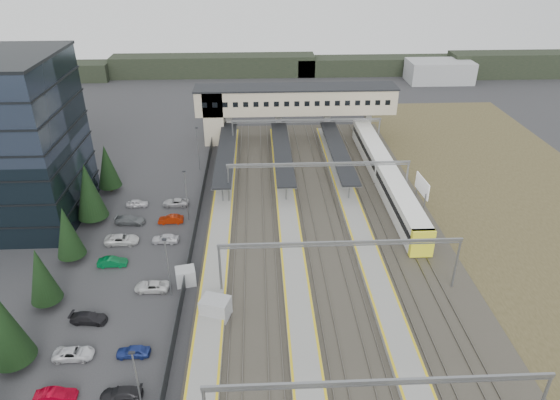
{
  "coord_description": "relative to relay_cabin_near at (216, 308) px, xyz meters",
  "views": [
    {
      "loc": [
        2.75,
        -55.49,
        38.49
      ],
      "look_at": [
        5.75,
        8.1,
        4.0
      ],
      "focal_mm": 32.0,
      "sensor_mm": 36.0,
      "label": 1
    }
  ],
  "objects": [
    {
      "name": "fence",
      "position": [
        -4.1,
        17.01,
        -0.3
      ],
      "size": [
        0.08,
        90.0,
        2.0
      ],
      "color": "#26282B",
      "rests_on": "ground"
    },
    {
      "name": "relay_cabin_near",
      "position": [
        0.0,
        0.0,
        0.0
      ],
      "size": [
        3.68,
        3.15,
        2.6
      ],
      "color": "#9A9C9F",
      "rests_on": "ground"
    },
    {
      "name": "treeline_far",
      "position": [
        26.21,
        104.29,
        1.65
      ],
      "size": [
        170.0,
        19.0,
        7.0
      ],
      "color": "black",
      "rests_on": "ground"
    },
    {
      "name": "canopies",
      "position": [
        9.4,
        39.01,
        2.62
      ],
      "size": [
        23.1,
        30.0,
        3.28
      ],
      "color": "black",
      "rests_on": "ground"
    },
    {
      "name": "footbridge",
      "position": [
        10.11,
        54.01,
        6.63
      ],
      "size": [
        40.4,
        6.4,
        11.2
      ],
      "color": "#BDB292",
      "rests_on": "ground"
    },
    {
      "name": "lampposts",
      "position": [
        -5.6,
        13.26,
        3.04
      ],
      "size": [
        0.5,
        53.25,
        8.07
      ],
      "color": "gray",
      "rests_on": "ground"
    },
    {
      "name": "conifer_row",
      "position": [
        -19.6,
        8.15,
        3.54
      ],
      "size": [
        4.42,
        49.82,
        9.5
      ],
      "color": "black",
      "rests_on": "ground"
    },
    {
      "name": "gantries",
      "position": [
        14.4,
        15.01,
        4.7
      ],
      "size": [
        28.4,
        62.28,
        7.17
      ],
      "color": "gray",
      "rests_on": "ground"
    },
    {
      "name": "train",
      "position": [
        26.4,
        31.65,
        0.94
      ],
      "size": [
        3.14,
        43.6,
        3.95
      ],
      "color": "white",
      "rests_on": "ground"
    },
    {
      "name": "scrub_east",
      "position": [
        47.4,
        17.01,
        -1.27
      ],
      "size": [
        34.0,
        120.0,
        0.06
      ],
      "color": "#423D21",
      "rests_on": "ground"
    },
    {
      "name": "relay_cabin_far",
      "position": [
        -4.12,
        6.39,
        -0.23
      ],
      "size": [
        2.7,
        2.41,
        2.15
      ],
      "color": "#9A9C9F",
      "rests_on": "ground"
    },
    {
      "name": "billboard",
      "position": [
        30.84,
        25.43,
        1.62
      ],
      "size": [
        0.52,
        5.33,
        4.41
      ],
      "color": "gray",
      "rests_on": "ground"
    },
    {
      "name": "ground",
      "position": [
        2.4,
        12.01,
        -1.3
      ],
      "size": [
        220.0,
        220.0,
        0.0
      ],
      "primitive_type": "plane",
      "color": "#2B2B2D",
      "rests_on": "ground"
    },
    {
      "name": "rail_corridor",
      "position": [
        11.74,
        17.01,
        -1.01
      ],
      "size": [
        34.0,
        90.0,
        0.92
      ],
      "color": "#332F27",
      "rests_on": "ground"
    },
    {
      "name": "car_park",
      "position": [
        -11.28,
        5.41,
        -0.69
      ],
      "size": [
        10.66,
        44.64,
        1.29
      ],
      "color": "#BDBEC1",
      "rests_on": "ground"
    }
  ]
}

